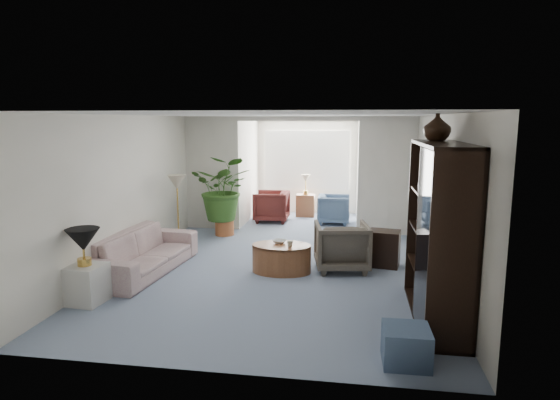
% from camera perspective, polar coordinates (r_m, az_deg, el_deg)
% --- Properties ---
extents(floor, '(6.00, 6.00, 0.00)m').
position_cam_1_polar(floor, '(7.60, -0.70, -8.96)').
color(floor, '#8999B5').
rests_on(floor, ground).
extents(sunroom_floor, '(2.60, 2.60, 0.00)m').
position_cam_1_polar(sunroom_floor, '(11.52, 2.67, -2.54)').
color(sunroom_floor, '#8999B5').
rests_on(sunroom_floor, ground).
extents(back_pier_left, '(1.20, 0.12, 2.50)m').
position_cam_1_polar(back_pier_left, '(10.63, -8.18, 3.18)').
color(back_pier_left, white).
rests_on(back_pier_left, ground).
extents(back_pier_right, '(1.20, 0.12, 2.50)m').
position_cam_1_polar(back_pier_right, '(10.19, 12.74, 2.77)').
color(back_pier_right, white).
rests_on(back_pier_right, ground).
extents(back_header, '(2.60, 0.12, 0.10)m').
position_cam_1_polar(back_header, '(10.17, 2.11, 9.76)').
color(back_header, white).
rests_on(back_header, back_pier_left).
extents(window_pane, '(2.20, 0.02, 1.50)m').
position_cam_1_polar(window_pane, '(12.38, 3.27, 4.85)').
color(window_pane, white).
extents(window_blinds, '(2.20, 0.02, 1.50)m').
position_cam_1_polar(window_blinds, '(12.35, 3.25, 4.84)').
color(window_blinds, white).
extents(framed_picture, '(0.04, 0.50, 0.40)m').
position_cam_1_polar(framed_picture, '(7.15, 18.99, 3.32)').
color(framed_picture, beige).
extents(sofa, '(1.07, 2.32, 0.66)m').
position_cam_1_polar(sofa, '(7.94, -16.07, -6.03)').
color(sofa, beige).
rests_on(sofa, ground).
extents(end_table, '(0.51, 0.51, 0.51)m').
position_cam_1_polar(end_table, '(6.92, -22.31, -9.33)').
color(end_table, silver).
rests_on(end_table, ground).
extents(table_lamp, '(0.44, 0.44, 0.30)m').
position_cam_1_polar(table_lamp, '(6.75, -22.64, -4.44)').
color(table_lamp, black).
rests_on(table_lamp, end_table).
extents(floor_lamp, '(0.36, 0.36, 0.28)m').
position_cam_1_polar(floor_lamp, '(9.24, -12.31, 2.11)').
color(floor_lamp, beige).
rests_on(floor_lamp, ground).
extents(coffee_table, '(1.21, 1.21, 0.45)m').
position_cam_1_polar(coffee_table, '(7.66, 0.18, -7.03)').
color(coffee_table, brown).
rests_on(coffee_table, ground).
extents(coffee_bowl, '(0.27, 0.27, 0.05)m').
position_cam_1_polar(coffee_bowl, '(7.70, -0.07, -5.02)').
color(coffee_bowl, silver).
rests_on(coffee_bowl, coffee_table).
extents(coffee_cup, '(0.12, 0.12, 0.09)m').
position_cam_1_polar(coffee_cup, '(7.47, 1.21, -5.31)').
color(coffee_cup, beige).
rests_on(coffee_cup, coffee_table).
extents(wingback_chair, '(0.96, 0.98, 0.78)m').
position_cam_1_polar(wingback_chair, '(7.81, 7.41, -5.53)').
color(wingback_chair, '#64594E').
rests_on(wingback_chair, ground).
extents(side_table_dark, '(0.57, 0.49, 0.60)m').
position_cam_1_polar(side_table_dark, '(8.14, 12.41, -5.70)').
color(side_table_dark, black).
rests_on(side_table_dark, ground).
extents(entertainment_cabinet, '(0.52, 1.94, 2.16)m').
position_cam_1_polar(entertainment_cabinet, '(6.01, 18.54, -3.77)').
color(entertainment_cabinet, black).
rests_on(entertainment_cabinet, ground).
extents(cabinet_urn, '(0.34, 0.34, 0.35)m').
position_cam_1_polar(cabinet_urn, '(6.35, 18.40, 8.37)').
color(cabinet_urn, black).
rests_on(cabinet_urn, entertainment_cabinet).
extents(ottoman, '(0.47, 0.47, 0.37)m').
position_cam_1_polar(ottoman, '(5.12, 14.94, -16.57)').
color(ottoman, slate).
rests_on(ottoman, ground).
extents(plant_pot, '(0.40, 0.40, 0.32)m').
position_cam_1_polar(plant_pot, '(10.16, -6.69, -3.31)').
color(plant_pot, '#B05F33').
rests_on(plant_pot, ground).
extents(house_plant, '(1.24, 1.07, 1.37)m').
position_cam_1_polar(house_plant, '(10.01, -6.79, 1.42)').
color(house_plant, '#335E20').
rests_on(house_plant, plant_pot).
extents(sunroom_chair_blue, '(0.75, 0.73, 0.68)m').
position_cam_1_polar(sunroom_chair_blue, '(11.26, 6.50, -1.12)').
color(sunroom_chair_blue, slate).
rests_on(sunroom_chair_blue, ground).
extents(sunroom_chair_maroon, '(0.82, 0.80, 0.74)m').
position_cam_1_polar(sunroom_chair_maroon, '(11.41, -1.04, -0.76)').
color(sunroom_chair_maroon, '#5C231F').
rests_on(sunroom_chair_maroon, ground).
extents(sunroom_table, '(0.46, 0.36, 0.56)m').
position_cam_1_polar(sunroom_table, '(12.05, 3.08, -0.64)').
color(sunroom_table, brown).
rests_on(sunroom_table, ground).
extents(shelf_clutter, '(0.30, 1.10, 1.06)m').
position_cam_1_polar(shelf_clutter, '(5.93, 18.19, -3.83)').
color(shelf_clutter, '#3F3D3A').
rests_on(shelf_clutter, entertainment_cabinet).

